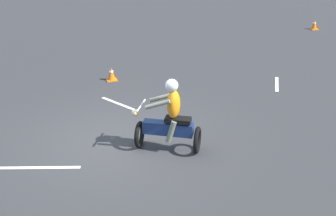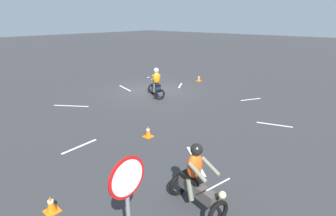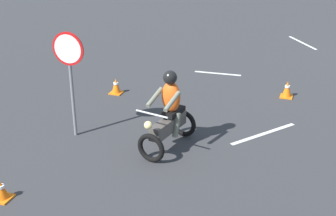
{
  "view_description": "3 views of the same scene",
  "coord_description": "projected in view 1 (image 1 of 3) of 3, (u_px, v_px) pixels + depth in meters",
  "views": [
    {
      "loc": [
        9.46,
        -1.64,
        4.96
      ],
      "look_at": [
        0.7,
        1.01,
        1.0
      ],
      "focal_mm": 50.0,
      "sensor_mm": 36.0,
      "label": 1
    },
    {
      "loc": [
        11.13,
        11.02,
        4.26
      ],
      "look_at": [
        3.78,
        4.6,
        0.9
      ],
      "focal_mm": 28.0,
      "sensor_mm": 36.0,
      "label": 2
    },
    {
      "loc": [
        4.09,
        16.26,
        4.59
      ],
      "look_at": [
        6.86,
        8.18,
        0.9
      ],
      "focal_mm": 50.0,
      "sensor_mm": 36.0,
      "label": 3
    }
  ],
  "objects": [
    {
      "name": "ground_plane",
      "position": [
        117.0,
        141.0,
        10.72
      ],
      "size": [
        120.0,
        120.0,
        0.0
      ],
      "primitive_type": "plane",
      "color": "#333335"
    },
    {
      "name": "motorcycle_rider_foreground",
      "position": [
        170.0,
        120.0,
        10.08
      ],
      "size": [
        1.21,
        1.52,
        1.66
      ],
      "rotation": [
        0.0,
        0.0,
        2.64
      ],
      "color": "black",
      "rests_on": "ground"
    },
    {
      "name": "traffic_cone_near_left",
      "position": [
        111.0,
        74.0,
        14.41
      ],
      "size": [
        0.32,
        0.32,
        0.42
      ],
      "color": "orange",
      "rests_on": "ground"
    },
    {
      "name": "lane_stripe_nw",
      "position": [
        277.0,
        84.0,
        14.17
      ],
      "size": [
        1.18,
        0.71,
        0.01
      ],
      "primitive_type": "cube",
      "rotation": [
        0.0,
        0.0,
        4.21
      ],
      "color": "silver",
      "rests_on": "ground"
    },
    {
      "name": "lane_stripe_s",
      "position": [
        40.0,
        168.0,
        9.64
      ],
      "size": [
        0.55,
        1.65,
        0.01
      ],
      "primitive_type": "cube",
      "rotation": [
        0.0,
        0.0,
        6.01
      ],
      "color": "silver",
      "rests_on": "ground"
    },
    {
      "name": "lane_stripe_sw",
      "position": [
        118.0,
        103.0,
        12.78
      ],
      "size": [
        1.16,
        0.75,
        0.01
      ],
      "primitive_type": "cube",
      "rotation": [
        0.0,
        0.0,
        5.25
      ],
      "color": "silver",
      "rests_on": "ground"
    },
    {
      "name": "traffic_cone_mid_left",
      "position": [
        314.0,
        25.0,
        20.39
      ],
      "size": [
        0.32,
        0.32,
        0.41
      ],
      "color": "orange",
      "rests_on": "ground"
    }
  ]
}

